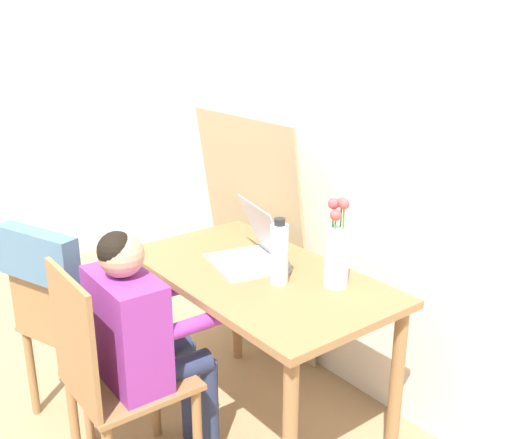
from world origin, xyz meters
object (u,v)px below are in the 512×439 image
at_px(chair_occupied, 112,379).
at_px(water_bottle, 279,253).
at_px(person_seated, 140,329).
at_px(chair_spare, 57,295).
at_px(laptop, 254,250).
at_px(flower_vase, 337,251).

relative_size(chair_occupied, water_bottle, 3.49).
relative_size(chair_occupied, person_seated, 0.89).
relative_size(chair_spare, water_bottle, 3.53).
bearing_deg(laptop, flower_vase, 30.35).
relative_size(person_seated, flower_vase, 2.93).
distance_m(chair_spare, person_seated, 0.50).
xyz_separation_m(laptop, flower_vase, (0.36, 0.11, 0.08)).
xyz_separation_m(chair_occupied, flower_vase, (0.33, 0.76, 0.40)).
height_order(chair_spare, water_bottle, water_bottle).
distance_m(person_seated, laptop, 0.56).
bearing_deg(water_bottle, chair_occupied, -106.53).
relative_size(laptop, water_bottle, 1.40).
height_order(laptop, water_bottle, water_bottle).
distance_m(person_seated, flower_vase, 0.76).
bearing_deg(person_seated, chair_spare, 16.35).
height_order(flower_vase, water_bottle, flower_vase).
height_order(person_seated, flower_vase, flower_vase).
bearing_deg(laptop, water_bottle, 2.20).
bearing_deg(laptop, chair_spare, -110.74).
bearing_deg(flower_vase, chair_spare, -136.31).
xyz_separation_m(chair_spare, flower_vase, (0.80, 0.77, 0.26)).
distance_m(chair_occupied, laptop, 0.73).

